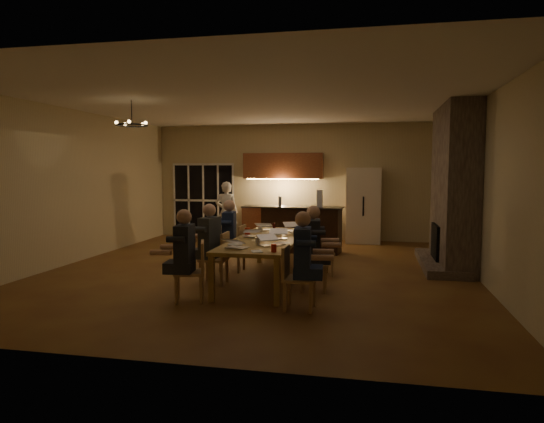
{
  "coord_description": "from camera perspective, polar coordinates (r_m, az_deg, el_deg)",
  "views": [
    {
      "loc": [
        2.12,
        -8.94,
        1.96
      ],
      "look_at": [
        0.2,
        0.3,
        1.13
      ],
      "focal_mm": 32.0,
      "sensor_mm": 36.0,
      "label": 1
    }
  ],
  "objects": [
    {
      "name": "kitchenette",
      "position": [
        13.38,
        1.28,
        1.75
      ],
      "size": [
        2.24,
        0.68,
        2.4
      ],
      "primitive_type": null,
      "color": "brown",
      "rests_on": "ground"
    },
    {
      "name": "person_left_mid",
      "position": [
        8.29,
        -7.34,
        -3.84
      ],
      "size": [
        0.7,
        0.7,
        1.38
      ],
      "primitive_type": null,
      "rotation": [
        0.0,
        0.0,
        -1.76
      ],
      "color": "#383E42",
      "rests_on": "ground"
    },
    {
      "name": "chair_right_mid",
      "position": [
        7.87,
        4.96,
        -6.11
      ],
      "size": [
        0.46,
        0.46,
        0.89
      ],
      "primitive_type": null,
      "rotation": [
        0.0,
        0.0,
        1.62
      ],
      "color": "tan",
      "rests_on": "ground"
    },
    {
      "name": "french_doors",
      "position": [
        14.27,
        -8.05,
        1.3
      ],
      "size": [
        1.86,
        0.08,
        2.1
      ],
      "primitive_type": "cube",
      "color": "black",
      "rests_on": "ground"
    },
    {
      "name": "chair_left_mid",
      "position": [
        8.34,
        -6.85,
        -5.5
      ],
      "size": [
        0.45,
        0.45,
        0.89
      ],
      "primitive_type": null,
      "rotation": [
        0.0,
        0.0,
        -1.55
      ],
      "color": "tan",
      "rests_on": "ground"
    },
    {
      "name": "standing_person",
      "position": [
        12.89,
        -5.37,
        -0.1
      ],
      "size": [
        0.62,
        0.43,
        1.64
      ],
      "primitive_type": "imported",
      "rotation": [
        0.0,
        0.0,
        3.21
      ],
      "color": "white",
      "rests_on": "ground"
    },
    {
      "name": "mug_mid",
      "position": [
        8.96,
        0.67,
        -2.43
      ],
      "size": [
        0.09,
        0.09,
        0.1
      ],
      "primitive_type": "cylinder",
      "color": "white",
      "rests_on": "dining_table"
    },
    {
      "name": "chair_right_near",
      "position": [
        6.83,
        3.29,
        -7.81
      ],
      "size": [
        0.45,
        0.45,
        0.89
      ],
      "primitive_type": null,
      "rotation": [
        0.0,
        0.0,
        1.56
      ],
      "color": "tan",
      "rests_on": "ground"
    },
    {
      "name": "can_cola",
      "position": [
        9.86,
        0.25,
        -1.69
      ],
      "size": [
        0.06,
        0.06,
        0.12
      ],
      "primitive_type": "cylinder",
      "color": "#3F0F0C",
      "rests_on": "dining_table"
    },
    {
      "name": "bar_island",
      "position": [
        11.5,
        3.5,
        -2.1
      ],
      "size": [
        1.99,
        0.88,
        1.08
      ],
      "primitive_type": "cube",
      "rotation": [
        0.0,
        0.0,
        -0.11
      ],
      "color": "black",
      "rests_on": "ground"
    },
    {
      "name": "notepad",
      "position": [
        7.13,
        -1.81,
        -4.72
      ],
      "size": [
        0.22,
        0.25,
        0.01
      ],
      "primitive_type": "cube",
      "rotation": [
        0.0,
        0.0,
        0.4
      ],
      "color": "white",
      "rests_on": "dining_table"
    },
    {
      "name": "chair_right_far",
      "position": [
        8.99,
        5.72,
        -4.72
      ],
      "size": [
        0.56,
        0.56,
        0.89
      ],
      "primitive_type": null,
      "rotation": [
        0.0,
        0.0,
        1.91
      ],
      "color": "tan",
      "rests_on": "ground"
    },
    {
      "name": "laptop_f",
      "position": [
        9.47,
        2.5,
        -1.65
      ],
      "size": [
        0.4,
        0.38,
        0.23
      ],
      "primitive_type": null,
      "rotation": [
        0.0,
        0.0,
        0.39
      ],
      "color": "silver",
      "rests_on": "dining_table"
    },
    {
      "name": "plate_near",
      "position": [
        7.85,
        1.12,
        -3.79
      ],
      "size": [
        0.26,
        0.26,
        0.02
      ],
      "primitive_type": "cylinder",
      "color": "white",
      "rests_on": "dining_table"
    },
    {
      "name": "person_right_mid",
      "position": [
        7.87,
        4.85,
        -4.29
      ],
      "size": [
        0.67,
        0.67,
        1.38
      ],
      "primitive_type": null,
      "rotation": [
        0.0,
        0.0,
        1.7
      ],
      "color": "#252830",
      "rests_on": "ground"
    },
    {
      "name": "refrigerator",
      "position": [
        13.12,
        10.72,
        0.72
      ],
      "size": [
        0.9,
        0.68,
        2.0
      ],
      "primitive_type": "cube",
      "color": "#EDE3C7",
      "rests_on": "ground"
    },
    {
      "name": "fireplace",
      "position": [
        10.26,
        20.59,
        2.68
      ],
      "size": [
        0.58,
        2.5,
        3.2
      ],
      "primitive_type": "cube",
      "color": "#685D52",
      "rests_on": "ground"
    },
    {
      "name": "laptop_e",
      "position": [
        9.61,
        -0.86,
        -1.55
      ],
      "size": [
        0.32,
        0.28,
        0.23
      ],
      "primitive_type": null,
      "rotation": [
        0.0,
        0.0,
        3.15
      ],
      "color": "silver",
      "rests_on": "dining_table"
    },
    {
      "name": "mug_back",
      "position": [
        9.35,
        -1.38,
        -2.12
      ],
      "size": [
        0.09,
        0.09,
        0.1
      ],
      "primitive_type": "cylinder",
      "color": "white",
      "rests_on": "dining_table"
    },
    {
      "name": "bar_bottle",
      "position": [
        11.5,
        0.94,
        1.22
      ],
      "size": [
        0.08,
        0.08,
        0.24
      ],
      "primitive_type": "cylinder",
      "color": "#99999E",
      "rests_on": "bar_island"
    },
    {
      "name": "redcup_mid",
      "position": [
        9.03,
        -2.92,
        -2.31
      ],
      "size": [
        0.1,
        0.1,
        0.12
      ],
      "primitive_type": "cylinder",
      "color": "#B41E0C",
      "rests_on": "dining_table"
    },
    {
      "name": "bar_blender",
      "position": [
        11.3,
        5.64,
        1.54
      ],
      "size": [
        0.13,
        0.13,
        0.4
      ],
      "primitive_type": "cube",
      "rotation": [
        0.0,
        0.0,
        -0.02
      ],
      "color": "silver",
      "rests_on": "bar_island"
    },
    {
      "name": "floor",
      "position": [
        9.39,
        -1.6,
        -7.04
      ],
      "size": [
        9.0,
        9.0,
        0.0
      ],
      "primitive_type": "plane",
      "color": "brown",
      "rests_on": "ground"
    },
    {
      "name": "back_wall",
      "position": [
        13.63,
        2.77,
        3.48
      ],
      "size": [
        8.0,
        0.04,
        3.2
      ],
      "primitive_type": "cube",
      "color": "#CABC8F",
      "rests_on": "ground"
    },
    {
      "name": "redcup_near",
      "position": [
        7.09,
        0.21,
        -4.33
      ],
      "size": [
        0.08,
        0.08,
        0.12
      ],
      "primitive_type": "cylinder",
      "color": "#B41E0C",
      "rests_on": "dining_table"
    },
    {
      "name": "right_wall",
      "position": [
        9.14,
        23.72,
        2.33
      ],
      "size": [
        0.04,
        9.0,
        3.2
      ],
      "primitive_type": "cube",
      "color": "#CABC8F",
      "rests_on": "ground"
    },
    {
      "name": "chair_left_near",
      "position": [
        7.34,
        -9.72,
        -6.97
      ],
      "size": [
        0.56,
        0.56,
        0.89
      ],
      "primitive_type": null,
      "rotation": [
        0.0,
        0.0,
        -1.24
      ],
      "color": "tan",
      "rests_on": "ground"
    },
    {
      "name": "laptop_b",
      "position": [
        7.66,
        -0.18,
        -3.23
      ],
      "size": [
        0.42,
        0.42,
        0.23
      ],
      "primitive_type": null,
      "rotation": [
        0.0,
        0.0,
        0.67
      ],
      "color": "silver",
      "rests_on": "dining_table"
    },
    {
      "name": "laptop_c",
      "position": [
        8.68,
        -2.4,
        -2.26
      ],
      "size": [
        0.41,
        0.39,
        0.23
      ],
      "primitive_type": null,
      "rotation": [
        0.0,
        0.0,
        3.57
      ],
      "color": "silver",
      "rests_on": "dining_table"
    },
    {
      "name": "mug_front",
      "position": [
        8.1,
        -1.6,
        -3.23
      ],
      "size": [
        0.08,
        0.08,
        0.1
      ],
      "primitive_type": "cylinder",
      "color": "white",
      "rests_on": "dining_table"
    },
    {
      "name": "left_wall",
      "position": [
        10.85,
        -22.79,
        2.71
      ],
      "size": [
        0.04,
        9.0,
        3.2
      ],
      "primitive_type": "cube",
      "color": "#CABC8F",
      "rests_on": "ground"
    },
    {
      "name": "person_right_near",
      "position": [
        6.79,
        3.62,
        -5.78
      ],
      "size": [
        0.64,
        0.64,
        1.38
      ],
      "primitive_type": null,
      "rotation": [
        0.0,
        0.0,
        1.65
      ],
      "color": "navy",
      "rests_on": "ground"
    },
    {
      "name": "chair_left_far",
      "position": [
        9.37,
        -4.7,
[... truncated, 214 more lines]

